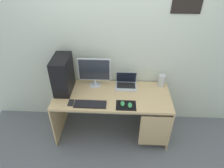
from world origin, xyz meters
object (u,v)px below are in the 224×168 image
at_px(laptop, 126,83).
at_px(mouse_left, 123,104).
at_px(speaker, 161,81).
at_px(keyboard, 90,104).
at_px(monitor, 94,72).
at_px(mouse_right, 130,105).
at_px(cell_phone, 71,103).
at_px(pc_tower, 63,75).

bearing_deg(laptop, mouse_left, -96.38).
bearing_deg(speaker, keyboard, -153.73).
xyz_separation_m(monitor, laptop, (0.45, 0.02, -0.19)).
bearing_deg(mouse_right, cell_phone, 177.79).
xyz_separation_m(mouse_left, cell_phone, (-0.68, 0.00, -0.02)).
bearing_deg(laptop, pc_tower, -170.93).
bearing_deg(mouse_right, mouse_left, 165.26).
bearing_deg(speaker, mouse_left, -140.34).
xyz_separation_m(mouse_right, cell_phone, (-0.78, 0.03, -0.02)).
distance_m(laptop, mouse_left, 0.43).
height_order(laptop, mouse_left, laptop).
height_order(mouse_left, cell_phone, mouse_left).
distance_m(pc_tower, cell_phone, 0.41).
height_order(speaker, cell_phone, speaker).
xyz_separation_m(monitor, mouse_right, (0.50, -0.44, -0.22)).
distance_m(pc_tower, mouse_left, 0.91).
bearing_deg(monitor, cell_phone, -123.84).
xyz_separation_m(pc_tower, cell_phone, (0.14, -0.29, -0.25)).
height_order(laptop, cell_phone, laptop).
height_order(monitor, speaker, monitor).
bearing_deg(cell_phone, keyboard, -5.49).
xyz_separation_m(pc_tower, mouse_left, (0.83, -0.29, -0.23)).
relative_size(laptop, cell_phone, 2.37).
relative_size(keyboard, cell_phone, 3.23).
relative_size(monitor, mouse_right, 4.79).
bearing_deg(monitor, speaker, 3.01).
distance_m(laptop, cell_phone, 0.85).
bearing_deg(speaker, pc_tower, -172.91).
relative_size(speaker, mouse_left, 1.81).
height_order(laptop, mouse_right, laptop).
xyz_separation_m(keyboard, mouse_left, (0.42, 0.02, 0.01)).
bearing_deg(pc_tower, cell_phone, -63.24).
relative_size(pc_tower, laptop, 1.66).
xyz_separation_m(keyboard, cell_phone, (-0.26, 0.02, -0.01)).
distance_m(pc_tower, mouse_right, 1.00).
xyz_separation_m(laptop, keyboard, (-0.47, -0.45, -0.03)).
distance_m(monitor, speaker, 0.98).
relative_size(mouse_left, cell_phone, 0.74).
relative_size(keyboard, mouse_left, 4.38).
distance_m(mouse_left, mouse_right, 0.10).
bearing_deg(mouse_right, speaker, 46.46).
distance_m(pc_tower, monitor, 0.44).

